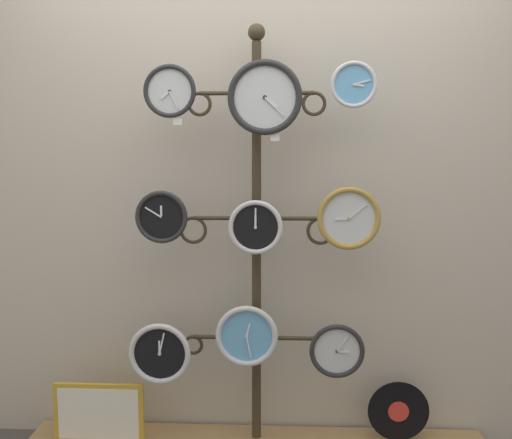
{
  "coord_description": "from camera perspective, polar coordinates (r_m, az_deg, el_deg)",
  "views": [
    {
      "loc": [
        0.13,
        -2.35,
        1.44
      ],
      "look_at": [
        0.0,
        0.36,
        1.13
      ],
      "focal_mm": 42.0,
      "sensor_mm": 36.0,
      "label": 1
    }
  ],
  "objects": [
    {
      "name": "clock_bottom_center",
      "position": [
        2.81,
        -0.89,
        -11.03
      ],
      "size": [
        0.29,
        0.04,
        0.29
      ],
      "color": "#60A8DB"
    },
    {
      "name": "clock_bottom_left",
      "position": [
        2.86,
        -9.14,
        -12.48
      ],
      "size": [
        0.29,
        0.04,
        0.29
      ],
      "color": "black"
    },
    {
      "name": "clock_middle_left",
      "position": [
        2.74,
        -8.98,
        0.25
      ],
      "size": [
        0.24,
        0.04,
        0.24
      ],
      "color": "black"
    },
    {
      "name": "vinyl_record",
      "position": [
        3.07,
        13.41,
        -17.35
      ],
      "size": [
        0.29,
        0.01,
        0.29
      ],
      "color": "black",
      "rests_on": "low_shelf"
    },
    {
      "name": "clock_bottom_right",
      "position": [
        2.83,
        7.72,
        -12.29
      ],
      "size": [
        0.25,
        0.04,
        0.25
      ],
      "color": "silver"
    },
    {
      "name": "price_tag_upper",
      "position": [
        2.71,
        -7.49,
        9.23
      ],
      "size": [
        0.04,
        0.0,
        0.03
      ],
      "color": "white"
    },
    {
      "name": "clock_middle_center",
      "position": [
        2.7,
        -0.09,
        -0.74
      ],
      "size": [
        0.25,
        0.04,
        0.25
      ],
      "color": "black"
    },
    {
      "name": "clock_top_center",
      "position": [
        2.66,
        0.85,
        11.55
      ],
      "size": [
        0.33,
        0.04,
        0.33
      ],
      "color": "silver"
    },
    {
      "name": "display_stand",
      "position": [
        2.87,
        0.05,
        -8.68
      ],
      "size": [
        0.73,
        0.43,
        2.01
      ],
      "color": "#382D1E",
      "rests_on": "ground_plane"
    },
    {
      "name": "clock_middle_right",
      "position": [
        2.71,
        8.84,
        0.12
      ],
      "size": [
        0.29,
        0.04,
        0.29
      ],
      "color": "silver"
    },
    {
      "name": "shop_wall",
      "position": [
        2.93,
        0.2,
        5.76
      ],
      "size": [
        4.4,
        0.04,
        2.8
      ],
      "color": "#BCB2A3",
      "rests_on": "ground_plane"
    },
    {
      "name": "clock_top_right",
      "position": [
        2.69,
        9.29,
        12.56
      ],
      "size": [
        0.2,
        0.04,
        0.2
      ],
      "color": "#60A8DB"
    },
    {
      "name": "clock_top_left",
      "position": [
        2.72,
        -8.2,
        12.0
      ],
      "size": [
        0.23,
        0.04,
        0.23
      ],
      "color": "silver"
    },
    {
      "name": "picture_frame",
      "position": [
        3.07,
        -14.74,
        -17.43
      ],
      "size": [
        0.43,
        0.02,
        0.29
      ],
      "color": "gold",
      "rests_on": "low_shelf"
    },
    {
      "name": "price_tag_mid",
      "position": [
        2.65,
        1.82,
        7.78
      ],
      "size": [
        0.04,
        0.0,
        0.03
      ],
      "color": "white"
    }
  ]
}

